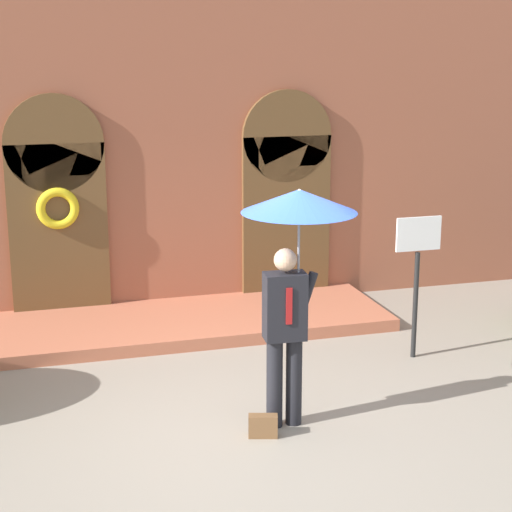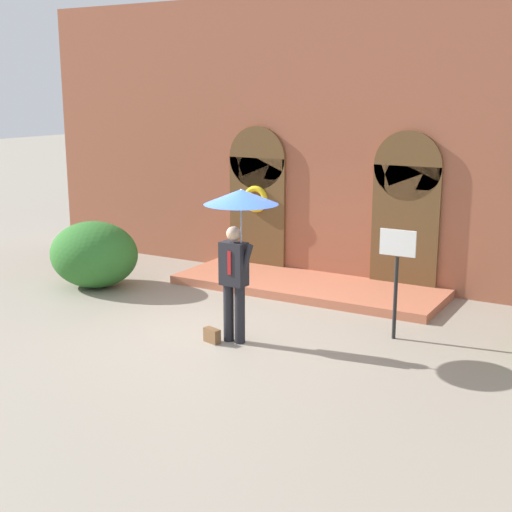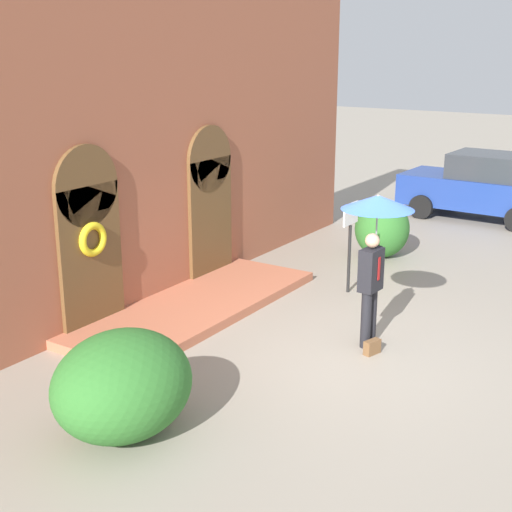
{
  "view_description": "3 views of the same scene",
  "coord_description": "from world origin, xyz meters",
  "px_view_note": "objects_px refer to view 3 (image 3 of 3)",
  "views": [
    {
      "loc": [
        -2.16,
        -7.53,
        3.71
      ],
      "look_at": [
        0.51,
        1.72,
        1.27
      ],
      "focal_mm": 60.0,
      "sensor_mm": 36.0,
      "label": 1
    },
    {
      "loc": [
        5.7,
        -8.91,
        3.77
      ],
      "look_at": [
        -0.13,
        1.28,
        1.02
      ],
      "focal_mm": 50.0,
      "sensor_mm": 36.0,
      "label": 2
    },
    {
      "loc": [
        -9.28,
        -4.24,
        4.51
      ],
      "look_at": [
        -0.0,
        1.8,
        1.21
      ],
      "focal_mm": 50.0,
      "sensor_mm": 36.0,
      "label": 3
    }
  ],
  "objects_px": {
    "person_with_umbrella": "(376,225)",
    "shrub_right": "(382,229)",
    "handbag": "(372,347)",
    "shrub_left": "(123,385)",
    "sign_post": "(350,233)",
    "parked_car": "(483,186)"
  },
  "relations": [
    {
      "from": "person_with_umbrella",
      "to": "shrub_right",
      "type": "relative_size",
      "value": 1.86
    },
    {
      "from": "handbag",
      "to": "person_with_umbrella",
      "type": "bearing_deg",
      "value": 44.2
    },
    {
      "from": "shrub_left",
      "to": "handbag",
      "type": "bearing_deg",
      "value": -22.4
    },
    {
      "from": "shrub_right",
      "to": "handbag",
      "type": "bearing_deg",
      "value": -157.91
    },
    {
      "from": "person_with_umbrella",
      "to": "handbag",
      "type": "bearing_deg",
      "value": -152.05
    },
    {
      "from": "shrub_left",
      "to": "person_with_umbrella",
      "type": "bearing_deg",
      "value": -18.05
    },
    {
      "from": "sign_post",
      "to": "parked_car",
      "type": "relative_size",
      "value": 0.41
    },
    {
      "from": "person_with_umbrella",
      "to": "shrub_right",
      "type": "bearing_deg",
      "value": 21.58
    },
    {
      "from": "person_with_umbrella",
      "to": "handbag",
      "type": "relative_size",
      "value": 8.44
    },
    {
      "from": "handbag",
      "to": "shrub_right",
      "type": "relative_size",
      "value": 0.22
    },
    {
      "from": "sign_post",
      "to": "handbag",
      "type": "bearing_deg",
      "value": -146.6
    },
    {
      "from": "person_with_umbrella",
      "to": "shrub_left",
      "type": "distance_m",
      "value": 4.52
    },
    {
      "from": "sign_post",
      "to": "parked_car",
      "type": "xyz_separation_m",
      "value": [
        7.33,
        -0.38,
        -0.28
      ]
    },
    {
      "from": "handbag",
      "to": "shrub_right",
      "type": "distance_m",
      "value": 5.29
    },
    {
      "from": "parked_car",
      "to": "shrub_left",
      "type": "bearing_deg",
      "value": 178.42
    },
    {
      "from": "handbag",
      "to": "shrub_left",
      "type": "xyz_separation_m",
      "value": [
        -3.75,
        1.54,
        0.53
      ]
    },
    {
      "from": "shrub_left",
      "to": "parked_car",
      "type": "xyz_separation_m",
      "value": [
        13.43,
        -0.37,
        0.24
      ]
    },
    {
      "from": "shrub_right",
      "to": "parked_car",
      "type": "height_order",
      "value": "parked_car"
    },
    {
      "from": "handbag",
      "to": "shrub_right",
      "type": "height_order",
      "value": "shrub_right"
    },
    {
      "from": "handbag",
      "to": "sign_post",
      "type": "xyz_separation_m",
      "value": [
        2.35,
        1.55,
        1.05
      ]
    },
    {
      "from": "sign_post",
      "to": "shrub_left",
      "type": "distance_m",
      "value": 6.12
    },
    {
      "from": "handbag",
      "to": "shrub_right",
      "type": "bearing_deg",
      "value": 38.34
    }
  ]
}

